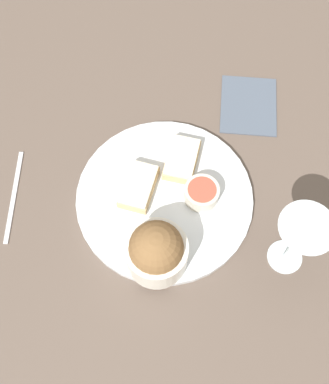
# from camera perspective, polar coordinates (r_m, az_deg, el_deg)

# --- Properties ---
(ground_plane) EXTENTS (4.00, 4.00, 0.00)m
(ground_plane) POSITION_cam_1_polar(r_m,az_deg,el_deg) (0.88, 0.00, -0.92)
(ground_plane) COLOR brown
(dinner_plate) EXTENTS (0.32, 0.32, 0.01)m
(dinner_plate) POSITION_cam_1_polar(r_m,az_deg,el_deg) (0.87, 0.00, -0.74)
(dinner_plate) COLOR silver
(dinner_plate) RESTS_ON ground_plane
(salad_bowl) EXTENTS (0.10, 0.10, 0.11)m
(salad_bowl) POSITION_cam_1_polar(r_m,az_deg,el_deg) (0.78, -0.97, -6.98)
(salad_bowl) COLOR silver
(salad_bowl) RESTS_ON dinner_plate
(sauce_ramekin) EXTENTS (0.06, 0.06, 0.03)m
(sauce_ramekin) POSITION_cam_1_polar(r_m,az_deg,el_deg) (0.85, 4.42, -0.09)
(sauce_ramekin) COLOR beige
(sauce_ramekin) RESTS_ON dinner_plate
(cheese_toast_near) EXTENTS (0.10, 0.09, 0.03)m
(cheese_toast_near) POSITION_cam_1_polar(r_m,az_deg,el_deg) (0.88, 2.06, 3.92)
(cheese_toast_near) COLOR tan
(cheese_toast_near) RESTS_ON dinner_plate
(cheese_toast_far) EXTENTS (0.10, 0.09, 0.03)m
(cheese_toast_far) POSITION_cam_1_polar(r_m,az_deg,el_deg) (0.86, -3.09, 0.67)
(cheese_toast_far) COLOR tan
(cheese_toast_far) RESTS_ON dinner_plate
(wine_glass) EXTENTS (0.09, 0.09, 0.15)m
(wine_glass) POSITION_cam_1_polar(r_m,az_deg,el_deg) (0.76, 15.86, -5.07)
(wine_glass) COLOR silver
(wine_glass) RESTS_ON ground_plane
(napkin) EXTENTS (0.17, 0.15, 0.01)m
(napkin) POSITION_cam_1_polar(r_m,az_deg,el_deg) (0.99, 9.95, 10.13)
(napkin) COLOR #4C5666
(napkin) RESTS_ON ground_plane
(fork) EXTENTS (0.18, 0.07, 0.01)m
(fork) POSITION_cam_1_polar(r_m,az_deg,el_deg) (0.92, -17.45, -0.43)
(fork) COLOR silver
(fork) RESTS_ON ground_plane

